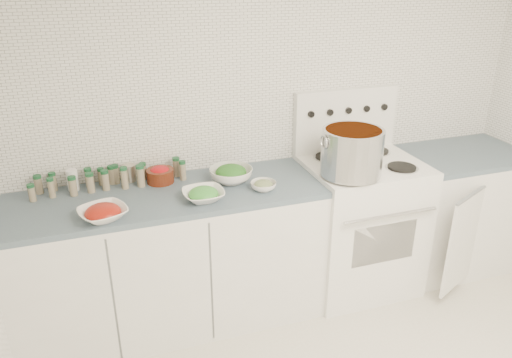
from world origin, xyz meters
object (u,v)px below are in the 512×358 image
object	(u,v)px
bowl_tomato	(103,213)
bowl_snowpea	(203,194)
stove	(358,220)
stock_pot	(352,150)

from	to	relation	value
bowl_tomato	bowl_snowpea	distance (m)	0.56
bowl_snowpea	bowl_tomato	bearing A→B (deg)	-174.50
bowl_tomato	bowl_snowpea	bearing A→B (deg)	5.50
stove	bowl_tomato	world-z (taller)	stove
stove	bowl_snowpea	distance (m)	1.21
stove	bowl_tomato	distance (m)	1.74
stock_pot	stove	bearing A→B (deg)	41.56
stock_pot	bowl_snowpea	xyz separation A→B (m)	(-0.92, 0.03, -0.17)
bowl_tomato	bowl_snowpea	world-z (taller)	bowl_tomato
stock_pot	bowl_snowpea	distance (m)	0.94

